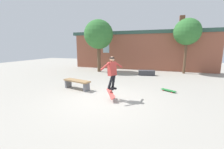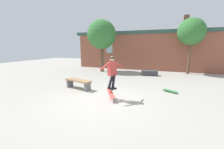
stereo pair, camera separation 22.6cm
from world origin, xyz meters
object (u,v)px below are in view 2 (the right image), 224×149
at_px(park_bench, 78,82).
at_px(skate_ledge, 149,73).
at_px(tree_right, 191,32).
at_px(tree_left, 102,35).
at_px(skateboard_flipping, 111,93).
at_px(skateboard_resting, 170,91).
at_px(skater, 112,70).

distance_m(park_bench, skate_ledge, 6.30).
relative_size(tree_right, skate_ledge, 3.41).
relative_size(tree_left, skate_ledge, 3.46).
bearing_deg(skateboard_flipping, skate_ledge, 136.28).
height_order(tree_right, skateboard_resting, tree_right).
relative_size(skate_ledge, skater, 0.96).
xyz_separation_m(tree_left, skateboard_flipping, (3.60, -6.93, -3.07)).
bearing_deg(skateboard_flipping, skateboard_resting, 96.12).
distance_m(tree_right, skater, 9.47).
distance_m(tree_left, skater, 8.02).
relative_size(park_bench, skate_ledge, 1.25).
bearing_deg(skateboard_resting, skate_ledge, -38.46).
distance_m(tree_left, skateboard_flipping, 8.39).
bearing_deg(skater, skateboard_resting, 71.04).
bearing_deg(park_bench, skate_ledge, 73.44).
xyz_separation_m(tree_left, park_bench, (1.25, -5.88, -3.02)).
height_order(park_bench, skate_ledge, park_bench).
distance_m(tree_left, skate_ledge, 5.49).
bearing_deg(skate_ledge, tree_right, 21.81).
bearing_deg(skater, skate_ledge, 112.03).
distance_m(tree_right, skateboard_flipping, 9.84).
distance_m(skate_ledge, skater, 6.55).
distance_m(skater, skateboard_resting, 3.47).
xyz_separation_m(skate_ledge, skateboard_resting, (1.60, -4.25, -0.15)).
xyz_separation_m(park_bench, skateboard_resting, (4.79, 1.18, -0.30)).
height_order(tree_right, tree_left, tree_left).
height_order(skate_ledge, skateboard_resting, skate_ledge).
relative_size(tree_right, tree_left, 0.99).
relative_size(skateboard_flipping, skateboard_resting, 0.87).
bearing_deg(park_bench, skateboard_flipping, -10.11).
xyz_separation_m(tree_left, skater, (3.64, -6.85, -2.06)).
xyz_separation_m(tree_right, skate_ledge, (-3.01, -1.98, -3.32)).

